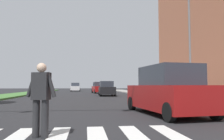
{
  "coord_description": "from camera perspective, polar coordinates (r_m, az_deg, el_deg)",
  "views": [
    {
      "loc": [
        0.63,
        3.05,
        1.17
      ],
      "look_at": [
        2.3,
        17.24,
        2.17
      ],
      "focal_mm": 35.9,
      "sensor_mm": 36.0,
      "label": 1
    }
  ],
  "objects": [
    {
      "name": "suv_crossing",
      "position": [
        9.46,
        13.88,
        -5.33
      ],
      "size": [
        2.48,
        4.8,
        1.97
      ],
      "color": "maroon",
      "rests_on": "ground_plane"
    },
    {
      "name": "sedan_far_horizon",
      "position": [
        47.47,
        -9.29,
        -4.38
      ],
      "size": [
        1.93,
        4.05,
        1.74
      ],
      "color": "silver",
      "rests_on": "ground_plane"
    },
    {
      "name": "sedan_midblock",
      "position": [
        25.84,
        -1.38,
        -4.86
      ],
      "size": [
        1.83,
        4.19,
        1.68
      ],
      "color": "black",
      "rests_on": "ground_plane"
    },
    {
      "name": "crosswalk",
      "position": [
        5.53,
        -13.63,
        -16.06
      ],
      "size": [
        5.85,
        2.2,
        0.01
      ],
      "color": "silver",
      "rests_on": "ground_plane"
    },
    {
      "name": "sidewalk_right",
      "position": [
        26.13,
        10.45,
        -6.33
      ],
      "size": [
        3.0,
        64.0,
        0.15
      ],
      "primitive_type": "cube",
      "color": "#9E9991",
      "rests_on": "ground_plane"
    },
    {
      "name": "ground_plane",
      "position": [
        26.98,
        -8.09,
        -6.44
      ],
      "size": [
        140.0,
        140.0,
        0.0
      ],
      "primitive_type": "plane",
      "color": "#262628"
    },
    {
      "name": "street_lamp_right",
      "position": [
        16.62,
        18.88,
        8.12
      ],
      "size": [
        1.02,
        0.24,
        7.5
      ],
      "color": "slate",
      "rests_on": "sidewalk_right"
    },
    {
      "name": "median_strip",
      "position": [
        26.32,
        -25.25,
        -6.0
      ],
      "size": [
        3.43,
        64.0,
        0.15
      ],
      "primitive_type": "cube",
      "color": "#477A38",
      "rests_on": "ground_plane"
    },
    {
      "name": "pedestrian_performer",
      "position": [
        5.37,
        -17.63,
        -6.34
      ],
      "size": [
        0.74,
        0.35,
        1.69
      ],
      "color": "#262628",
      "rests_on": "ground_plane"
    },
    {
      "name": "sedan_distant",
      "position": [
        35.04,
        -3.39,
        -4.58
      ],
      "size": [
        2.18,
        4.31,
        1.75
      ],
      "color": "maroon",
      "rests_on": "ground_plane"
    }
  ]
}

